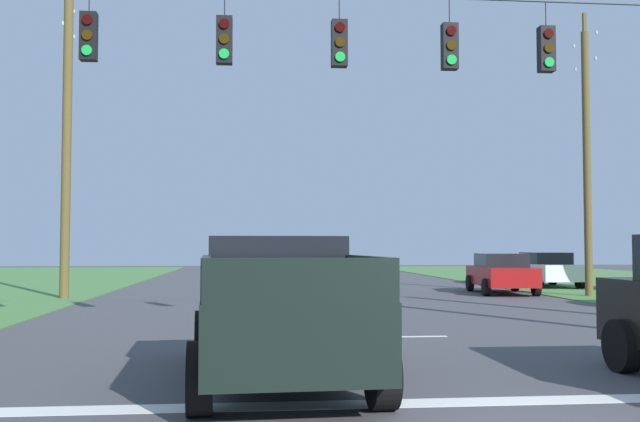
# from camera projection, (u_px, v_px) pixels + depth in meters

# --- Properties ---
(stop_bar_stripe) EXTENTS (15.28, 0.45, 0.01)m
(stop_bar_stripe) POSITION_uv_depth(u_px,v_px,m) (482.00, 401.00, 8.42)
(stop_bar_stripe) COLOR white
(stop_bar_stripe) RESTS_ON ground
(lane_dash_0) EXTENTS (2.50, 0.15, 0.01)m
(lane_dash_0) POSITION_uv_depth(u_px,v_px,m) (385.00, 337.00, 14.39)
(lane_dash_0) COLOR white
(lane_dash_0) RESTS_ON ground
(lane_dash_1) EXTENTS (2.50, 0.15, 0.01)m
(lane_dash_1) POSITION_uv_depth(u_px,v_px,m) (344.00, 309.00, 20.57)
(lane_dash_1) COLOR white
(lane_dash_1) RESTS_ON ground
(lane_dash_2) EXTENTS (2.50, 0.15, 0.01)m
(lane_dash_2) POSITION_uv_depth(u_px,v_px,m) (318.00, 292.00, 28.44)
(lane_dash_2) COLOR white
(lane_dash_2) RESTS_ON ground
(lane_dash_3) EXTENTS (2.50, 0.15, 0.01)m
(lane_dash_3) POSITION_uv_depth(u_px,v_px,m) (309.00, 286.00, 32.35)
(lane_dash_3) COLOR white
(lane_dash_3) RESTS_ON ground
(overhead_signal_span) EXTENTS (17.61, 0.31, 7.55)m
(overhead_signal_span) POSITION_uv_depth(u_px,v_px,m) (387.00, 122.00, 14.62)
(overhead_signal_span) COLOR brown
(overhead_signal_span) RESTS_ON ground
(pickup_truck) EXTENTS (2.49, 5.49, 1.95)m
(pickup_truck) POSITION_uv_depth(u_px,v_px,m) (277.00, 309.00, 9.80)
(pickup_truck) COLOR black
(pickup_truck) RESTS_ON ground
(distant_car_crossing_white) EXTENTS (2.05, 4.32, 1.52)m
(distant_car_crossing_white) POSITION_uv_depth(u_px,v_px,m) (546.00, 269.00, 31.71)
(distant_car_crossing_white) COLOR silver
(distant_car_crossing_white) RESTS_ON ground
(distant_car_oncoming) EXTENTS (2.35, 4.45, 1.52)m
(distant_car_oncoming) POSITION_uv_depth(u_px,v_px,m) (501.00, 273.00, 27.47)
(distant_car_oncoming) COLOR maroon
(distant_car_oncoming) RESTS_ON ground
(utility_pole_mid_right) EXTENTS (0.27, 1.85, 10.29)m
(utility_pole_mid_right) POSITION_uv_depth(u_px,v_px,m) (587.00, 154.00, 26.03)
(utility_pole_mid_right) COLOR brown
(utility_pole_mid_right) RESTS_ON ground
(utility_pole_near_left) EXTENTS (0.32, 1.65, 11.00)m
(utility_pole_near_left) POSITION_uv_depth(u_px,v_px,m) (67.00, 140.00, 24.95)
(utility_pole_near_left) COLOR brown
(utility_pole_near_left) RESTS_ON ground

